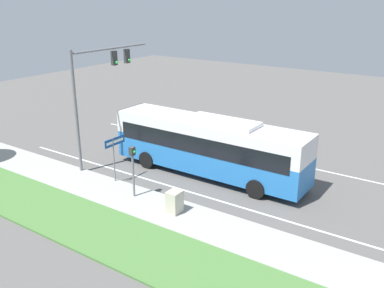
{
  "coord_description": "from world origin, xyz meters",
  "views": [
    {
      "loc": [
        -21.32,
        -10.44,
        10.34
      ],
      "look_at": [
        -1.26,
        3.31,
        1.87
      ],
      "focal_mm": 40.0,
      "sensor_mm": 36.0,
      "label": 1
    }
  ],
  "objects_px": {
    "bus": "(209,144)",
    "pedestrian_signal": "(133,164)",
    "street_sign": "(114,150)",
    "utility_cabinet": "(174,202)",
    "signal_gantry": "(97,83)"
  },
  "relations": [
    {
      "from": "pedestrian_signal",
      "to": "street_sign",
      "type": "xyz_separation_m",
      "value": [
        0.98,
        2.27,
        0.02
      ]
    },
    {
      "from": "pedestrian_signal",
      "to": "street_sign",
      "type": "distance_m",
      "value": 2.48
    },
    {
      "from": "bus",
      "to": "signal_gantry",
      "type": "relative_size",
      "value": 1.64
    },
    {
      "from": "street_sign",
      "to": "pedestrian_signal",
      "type": "bearing_deg",
      "value": -113.28
    },
    {
      "from": "signal_gantry",
      "to": "pedestrian_signal",
      "type": "bearing_deg",
      "value": -117.73
    },
    {
      "from": "signal_gantry",
      "to": "utility_cabinet",
      "type": "relative_size",
      "value": 6.57
    },
    {
      "from": "utility_cabinet",
      "to": "bus",
      "type": "bearing_deg",
      "value": 13.97
    },
    {
      "from": "street_sign",
      "to": "utility_cabinet",
      "type": "bearing_deg",
      "value": -103.17
    },
    {
      "from": "bus",
      "to": "utility_cabinet",
      "type": "distance_m",
      "value": 5.45
    },
    {
      "from": "bus",
      "to": "street_sign",
      "type": "relative_size",
      "value": 4.42
    },
    {
      "from": "bus",
      "to": "pedestrian_signal",
      "type": "xyz_separation_m",
      "value": [
        -4.91,
        1.59,
        -0.0
      ]
    },
    {
      "from": "pedestrian_signal",
      "to": "utility_cabinet",
      "type": "xyz_separation_m",
      "value": [
        -0.23,
        -2.87,
        -1.31
      ]
    },
    {
      "from": "signal_gantry",
      "to": "street_sign",
      "type": "distance_m",
      "value": 4.67
    },
    {
      "from": "bus",
      "to": "pedestrian_signal",
      "type": "distance_m",
      "value": 5.16
    },
    {
      "from": "signal_gantry",
      "to": "pedestrian_signal",
      "type": "relative_size",
      "value": 2.56
    }
  ]
}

